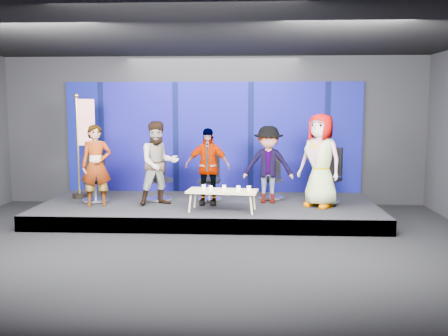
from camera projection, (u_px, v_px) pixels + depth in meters
The scene contains 21 objects.
ground at pixel (196, 250), 8.12m from camera, with size 10.00×10.00×0.00m, color black.
room_walls at pixel (195, 100), 7.82m from camera, with size 10.02×8.02×3.51m.
riser at pixel (208, 210), 10.58m from camera, with size 7.00×3.00×0.30m, color black.
backdrop at pixel (213, 137), 11.84m from camera, with size 7.00×0.08×2.60m, color #060D51.
chair_a at pixel (95, 186), 10.68m from camera, with size 0.72×0.72×1.03m.
panelist_a at pixel (96, 166), 10.15m from camera, with size 0.61×0.40×1.66m, color black.
chair_b at pixel (158, 184), 10.81m from camera, with size 0.80×0.80×1.07m.
panelist_b at pixel (159, 163), 10.26m from camera, with size 0.84×0.66×1.73m, color black.
chair_c at pixel (210, 185), 10.85m from camera, with size 0.58×0.58×0.98m.
panelist_c at pixel (207, 167), 10.29m from camera, with size 0.93×0.39×1.59m, color black.
chair_d at pixel (271, 184), 11.02m from camera, with size 0.59×0.59×1.00m.
panelist_d at pixel (268, 165), 10.48m from camera, with size 1.05×0.60×1.63m, color black.
chair_e at pixel (326, 184), 10.57m from camera, with size 0.93×0.93×1.17m.
panelist_e at pixel (320, 160), 10.05m from camera, with size 0.92×0.60×1.89m, color black.
coffee_table at pixel (222, 192), 9.67m from camera, with size 1.41×0.73×0.42m.
mug_a at pixel (204, 187), 9.76m from camera, with size 0.08×0.08×0.09m, color white.
mug_b at pixel (211, 188), 9.66m from camera, with size 0.08×0.08×0.09m, color white.
mug_c at pixel (224, 187), 9.75m from camera, with size 0.07×0.07×0.09m, color white.
mug_d at pixel (238, 188), 9.57m from camera, with size 0.08×0.08×0.10m, color white.
mug_e at pixel (249, 188), 9.60m from camera, with size 0.08×0.08×0.09m, color white.
flag_stand at pixel (83, 143), 11.01m from camera, with size 0.52×0.31×2.32m.
Camera 1 is at (0.85, -7.86, 2.33)m, focal length 40.00 mm.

